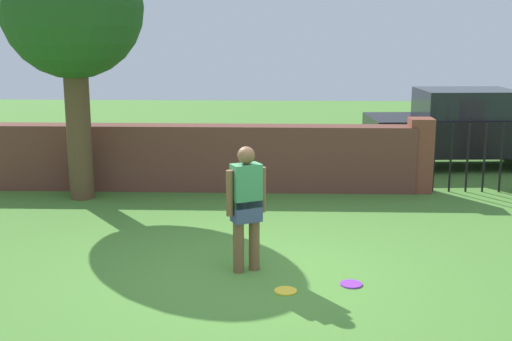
{
  "coord_description": "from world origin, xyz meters",
  "views": [
    {
      "loc": [
        0.27,
        -7.93,
        3.08
      ],
      "look_at": [
        -0.07,
        1.61,
        1.0
      ],
      "focal_mm": 46.69,
      "sensor_mm": 36.0,
      "label": 1
    }
  ],
  "objects_px": {
    "tree": "(72,11)",
    "person": "(246,203)",
    "car": "(464,128)",
    "frisbee_yellow": "(286,291)",
    "frisbee_purple": "(351,284)"
  },
  "relations": [
    {
      "from": "car",
      "to": "frisbee_yellow",
      "type": "bearing_deg",
      "value": 57.3
    },
    {
      "from": "tree",
      "to": "person",
      "type": "height_order",
      "value": "tree"
    },
    {
      "from": "person",
      "to": "frisbee_purple",
      "type": "relative_size",
      "value": 6.0
    },
    {
      "from": "car",
      "to": "frisbee_purple",
      "type": "relative_size",
      "value": 15.97
    },
    {
      "from": "car",
      "to": "frisbee_purple",
      "type": "xyz_separation_m",
      "value": [
        -3.19,
        -7.1,
        -0.85
      ]
    },
    {
      "from": "car",
      "to": "frisbee_yellow",
      "type": "xyz_separation_m",
      "value": [
        -3.99,
        -7.34,
        -0.85
      ]
    },
    {
      "from": "car",
      "to": "frisbee_yellow",
      "type": "height_order",
      "value": "car"
    },
    {
      "from": "tree",
      "to": "person",
      "type": "xyz_separation_m",
      "value": [
        3.18,
        -3.58,
        -2.43
      ]
    },
    {
      "from": "person",
      "to": "car",
      "type": "xyz_separation_m",
      "value": [
        4.49,
        6.66,
        -0.04
      ]
    },
    {
      "from": "tree",
      "to": "frisbee_purple",
      "type": "distance_m",
      "value": 6.87
    },
    {
      "from": "tree",
      "to": "car",
      "type": "xyz_separation_m",
      "value": [
        7.67,
        3.08,
        -2.47
      ]
    },
    {
      "from": "frisbee_purple",
      "to": "frisbee_yellow",
      "type": "distance_m",
      "value": 0.83
    },
    {
      "from": "person",
      "to": "frisbee_purple",
      "type": "distance_m",
      "value": 1.63
    },
    {
      "from": "frisbee_yellow",
      "to": "tree",
      "type": "bearing_deg",
      "value": 130.84
    },
    {
      "from": "tree",
      "to": "person",
      "type": "distance_m",
      "value": 5.37
    }
  ]
}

